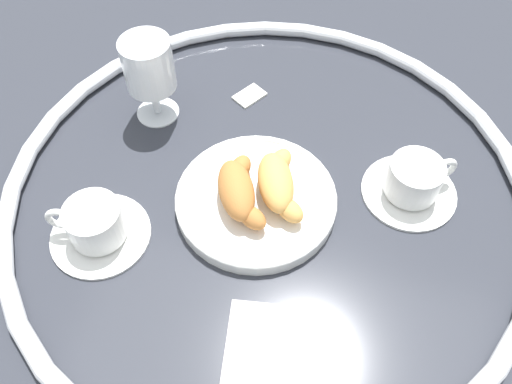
# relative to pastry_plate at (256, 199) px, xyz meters

# --- Properties ---
(ground_plane) EXTENTS (2.20, 2.20, 0.00)m
(ground_plane) POSITION_rel_pastry_plate_xyz_m (-0.02, 0.01, -0.01)
(ground_plane) COLOR #2D3038
(table_chrome_rim) EXTENTS (0.75, 0.75, 0.02)m
(table_chrome_rim) POSITION_rel_pastry_plate_xyz_m (-0.02, 0.01, -0.00)
(table_chrome_rim) COLOR silver
(table_chrome_rim) RESTS_ON ground_plane
(pastry_plate) EXTENTS (0.23, 0.23, 0.02)m
(pastry_plate) POSITION_rel_pastry_plate_xyz_m (0.00, 0.00, 0.00)
(pastry_plate) COLOR white
(pastry_plate) RESTS_ON ground_plane
(croissant_large) EXTENTS (0.13, 0.10, 0.04)m
(croissant_large) POSITION_rel_pastry_plate_xyz_m (0.01, -0.02, 0.03)
(croissant_large) COLOR #AD6B33
(croissant_large) RESTS_ON pastry_plate
(croissant_small) EXTENTS (0.13, 0.09, 0.04)m
(croissant_small) POSITION_rel_pastry_plate_xyz_m (-0.01, 0.03, 0.03)
(croissant_small) COLOR #D6994C
(croissant_small) RESTS_ON pastry_plate
(coffee_cup_near) EXTENTS (0.14, 0.14, 0.06)m
(coffee_cup_near) POSITION_rel_pastry_plate_xyz_m (-0.06, 0.21, 0.01)
(coffee_cup_near) COLOR white
(coffee_cup_near) RESTS_ON ground_plane
(coffee_cup_far) EXTENTS (0.14, 0.14, 0.06)m
(coffee_cup_far) POSITION_rel_pastry_plate_xyz_m (0.09, -0.20, 0.01)
(coffee_cup_far) COLOR white
(coffee_cup_far) RESTS_ON ground_plane
(juice_glass_left) EXTENTS (0.08, 0.08, 0.14)m
(juice_glass_left) POSITION_rel_pastry_plate_xyz_m (-0.15, -0.19, 0.08)
(juice_glass_left) COLOR white
(juice_glass_left) RESTS_ON ground_plane
(sugar_packet) EXTENTS (0.06, 0.06, 0.01)m
(sugar_packet) POSITION_rel_pastry_plate_xyz_m (-0.21, -0.05, -0.01)
(sugar_packet) COLOR white
(sugar_packet) RESTS_ON ground_plane
(folded_napkin) EXTENTS (0.12, 0.12, 0.01)m
(folded_napkin) POSITION_rel_pastry_plate_xyz_m (0.20, 0.06, -0.01)
(folded_napkin) COLOR silver
(folded_napkin) RESTS_ON ground_plane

